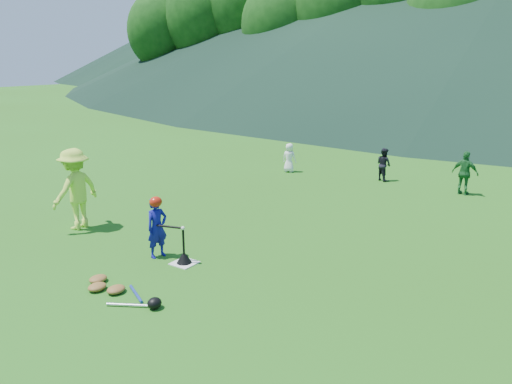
# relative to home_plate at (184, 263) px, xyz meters

# --- Properties ---
(ground) EXTENTS (120.00, 120.00, 0.00)m
(ground) POSITION_rel_home_plate_xyz_m (0.00, 0.00, -0.01)
(ground) COLOR #265E15
(ground) RESTS_ON ground
(home_plate) EXTENTS (0.45, 0.45, 0.02)m
(home_plate) POSITION_rel_home_plate_xyz_m (0.00, 0.00, 0.00)
(home_plate) COLOR silver
(home_plate) RESTS_ON ground
(baseball) EXTENTS (0.08, 0.08, 0.08)m
(baseball) POSITION_rel_home_plate_xyz_m (0.00, 0.00, 0.73)
(baseball) COLOR white
(baseball) RESTS_ON batting_tee
(batter_child) EXTENTS (0.39, 0.50, 1.24)m
(batter_child) POSITION_rel_home_plate_xyz_m (-0.68, -0.02, 0.61)
(batter_child) COLOR navy
(batter_child) RESTS_ON ground
(adult_coach) EXTENTS (0.80, 1.28, 1.91)m
(adult_coach) POSITION_rel_home_plate_xyz_m (-3.51, 0.17, 0.95)
(adult_coach) COLOR #C3EE46
(adult_coach) RESTS_ON ground
(fielder_a) EXTENTS (0.53, 0.38, 1.02)m
(fielder_a) POSITION_rel_home_plate_xyz_m (-2.44, 8.12, 0.50)
(fielder_a) COLOR white
(fielder_a) RESTS_ON ground
(fielder_b) EXTENTS (0.65, 0.61, 1.08)m
(fielder_b) POSITION_rel_home_plate_xyz_m (0.75, 8.78, 0.53)
(fielder_b) COLOR black
(fielder_b) RESTS_ON ground
(fielder_c) EXTENTS (0.79, 0.41, 1.29)m
(fielder_c) POSITION_rel_home_plate_xyz_m (3.33, 8.46, 0.64)
(fielder_c) COLOR #1D622A
(fielder_c) RESTS_ON ground
(batting_tee) EXTENTS (0.30, 0.30, 0.68)m
(batting_tee) POSITION_rel_home_plate_xyz_m (0.00, 0.00, 0.12)
(batting_tee) COLOR black
(batting_tee) RESTS_ON home_plate
(batter_gear) EXTENTS (0.73, 0.26, 0.60)m
(batter_gear) POSITION_rel_home_plate_xyz_m (-0.66, -0.02, 1.11)
(batter_gear) COLOR #B71D0C
(batter_gear) RESTS_ON ground
(equipment_pile) EXTENTS (1.80, 0.73, 0.19)m
(equipment_pile) POSITION_rel_home_plate_xyz_m (-0.11, -1.62, 0.06)
(equipment_pile) COLOR olive
(equipment_pile) RESTS_ON ground
(outfield_fence) EXTENTS (70.07, 0.08, 1.33)m
(outfield_fence) POSITION_rel_home_plate_xyz_m (0.00, 28.00, 0.69)
(outfield_fence) COLOR gray
(outfield_fence) RESTS_ON ground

